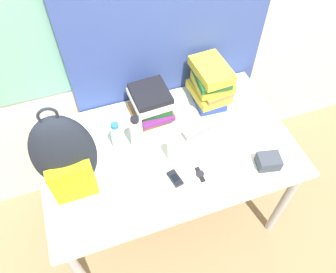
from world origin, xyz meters
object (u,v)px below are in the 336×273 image
Objects in this scene: backpack at (66,158)px; sunscreen_bottle at (173,149)px; book_stack_center at (210,84)px; water_bottle at (117,136)px; book_stack_left at (151,104)px; camera_pouch at (269,161)px; sunglasses_case at (195,132)px; wristwatch at (200,174)px; sports_bottle at (136,133)px; cell_phone at (175,178)px.

sunscreen_bottle is (0.50, -0.01, -0.16)m from backpack.
water_bottle is (-0.60, -0.16, -0.05)m from book_stack_center.
camera_pouch is at bearing -49.05° from book_stack_left.
water_bottle is at bearing -165.13° from book_stack_center.
backpack is 3.47× the size of sunglasses_case.
book_stack_left is at bearing 33.14° from backpack.
water_bottle reaches higher than sunscreen_bottle.
backpack reaches higher than wristwatch.
backpack is 0.39m from sports_bottle.
backpack reaches higher than water_bottle.
sunscreen_bottle is 0.19m from wristwatch.
sunscreen_bottle is 1.36× the size of camera_pouch.
sunglasses_case is at bearing 33.22° from sunscreen_bottle.
sports_bottle is 0.39m from wristwatch.
cell_phone is 0.13m from wristwatch.
book_stack_center is (0.85, 0.32, -0.10)m from backpack.
camera_pouch is (0.70, -0.37, -0.05)m from water_bottle.
cell_phone is at bearing 170.65° from camera_pouch.
backpack is at bearing -147.57° from water_bottle.
sunglasses_case reaches higher than cell_phone.
book_stack_center is 1.50× the size of sunscreen_bottle.
sunscreen_bottle is 0.22m from sunglasses_case.
sunscreen_bottle is 1.72× the size of cell_phone.
cell_phone is (-0.03, -0.12, -0.07)m from sunscreen_bottle.
book_stack_center reaches higher than book_stack_left.
book_stack_left reaches higher than wristwatch.
sports_bottle reaches higher than wristwatch.
book_stack_center reaches higher than cell_phone.
sunscreen_bottle reaches higher than cell_phone.
sports_bottle is 0.21m from sunscreen_bottle.
backpack reaches higher than sunscreen_bottle.
backpack reaches higher than camera_pouch.
wristwatch is (0.11, -0.47, -0.09)m from book_stack_left.
sunscreen_bottle is at bearing -1.35° from backpack.
wristwatch is at bearing -7.77° from cell_phone.
book_stack_center is at bearing 43.49° from sunscreen_bottle.
book_stack_left is 1.96× the size of camera_pouch.
sunglasses_case is (0.17, 0.11, -0.06)m from sunscreen_bottle.
backpack is 0.60m from book_stack_left.
water_bottle is 1.82× the size of cell_phone.
backpack reaches higher than sunglasses_case.
backpack is at bearing -146.86° from book_stack_left.
backpack is at bearing -159.85° from sports_bottle.
cell_phone is at bearing -92.48° from book_stack_left.
book_stack_center is 0.62m from water_bottle.
book_stack_center reaches higher than camera_pouch.
backpack is at bearing -171.39° from sunglasses_case.
water_bottle is (-0.24, -0.16, -0.01)m from book_stack_left.
backpack is 3.10× the size of sunscreen_bottle.
backpack is 2.16× the size of book_stack_left.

